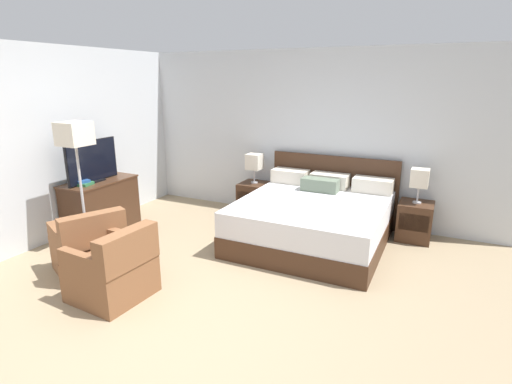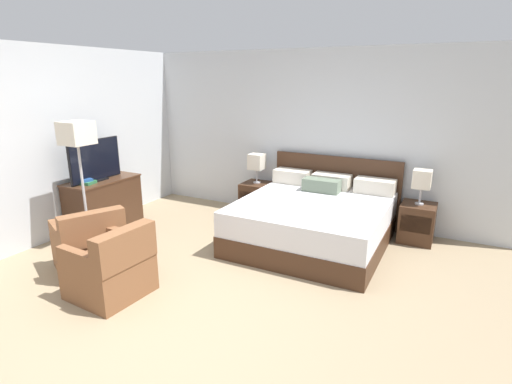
% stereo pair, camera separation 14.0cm
% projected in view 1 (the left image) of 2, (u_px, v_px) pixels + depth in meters
% --- Properties ---
extents(ground_plane, '(9.77, 9.77, 0.00)m').
position_uv_depth(ground_plane, '(173.00, 317.00, 3.72)').
color(ground_plane, '#998466').
extents(wall_back, '(6.37, 0.06, 2.57)m').
position_uv_depth(wall_back, '(298.00, 135.00, 6.21)').
color(wall_back, silver).
rests_on(wall_back, ground).
extents(wall_left, '(0.06, 5.06, 2.57)m').
position_uv_depth(wall_left, '(75.00, 141.00, 5.61)').
color(wall_left, silver).
rests_on(wall_left, ground).
extents(bed, '(1.92, 1.98, 1.03)m').
position_uv_depth(bed, '(314.00, 219.00, 5.34)').
color(bed, '#422819').
rests_on(bed, ground).
extents(nightstand_left, '(0.44, 0.45, 0.52)m').
position_uv_depth(nightstand_left, '(254.00, 199.00, 6.47)').
color(nightstand_left, '#422819').
rests_on(nightstand_left, ground).
extents(nightstand_right, '(0.44, 0.45, 0.52)m').
position_uv_depth(nightstand_right, '(415.00, 221.00, 5.44)').
color(nightstand_right, '#422819').
rests_on(nightstand_right, ground).
extents(table_lamp_left, '(0.23, 0.23, 0.47)m').
position_uv_depth(table_lamp_left, '(254.00, 162.00, 6.30)').
color(table_lamp_left, '#B7B7BC').
rests_on(table_lamp_left, nightstand_left).
extents(table_lamp_right, '(0.23, 0.23, 0.47)m').
position_uv_depth(table_lamp_right, '(420.00, 178.00, 5.28)').
color(table_lamp_right, '#B7B7BC').
rests_on(table_lamp_right, nightstand_right).
extents(dresser, '(0.54, 1.05, 0.74)m').
position_uv_depth(dresser, '(101.00, 204.00, 5.76)').
color(dresser, '#422819').
rests_on(dresser, ground).
extents(tv, '(0.18, 0.85, 0.58)m').
position_uv_depth(tv, '(92.00, 162.00, 5.52)').
color(tv, black).
rests_on(tv, dresser).
extents(book_red_cover, '(0.29, 0.24, 0.04)m').
position_uv_depth(book_red_cover, '(82.00, 184.00, 5.41)').
color(book_red_cover, '#2D7042').
rests_on(book_red_cover, dresser).
extents(book_blue_cover, '(0.22, 0.20, 0.03)m').
position_uv_depth(book_blue_cover, '(82.00, 181.00, 5.40)').
color(book_blue_cover, '#234C8E').
rests_on(book_blue_cover, book_red_cover).
extents(armchair_by_window, '(0.92, 0.91, 0.76)m').
position_uv_depth(armchair_by_window, '(90.00, 248.00, 4.52)').
color(armchair_by_window, brown).
rests_on(armchair_by_window, ground).
extents(armchair_companion, '(0.73, 0.72, 0.76)m').
position_uv_depth(armchair_companion, '(114.00, 271.00, 3.98)').
color(armchair_companion, brown).
rests_on(armchair_companion, ground).
extents(floor_lamp, '(0.33, 0.33, 1.64)m').
position_uv_depth(floor_lamp, '(75.00, 143.00, 4.80)').
color(floor_lamp, '#B7B7BC').
rests_on(floor_lamp, ground).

